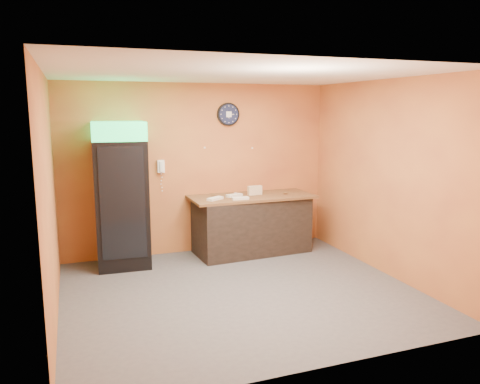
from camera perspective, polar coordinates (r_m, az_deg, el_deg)
name	(u,v)px	position (r m, az deg, el deg)	size (l,w,h in m)	color
floor	(240,292)	(6.31, 0.01, -12.05)	(4.50, 4.50, 0.00)	#47474C
back_wall	(199,169)	(7.82, -5.02, 2.84)	(4.50, 0.02, 2.80)	#CE7D3A
left_wall	(49,199)	(5.59, -22.21, -0.75)	(0.02, 4.00, 2.80)	#CE7D3A
right_wall	(388,178)	(7.02, 17.55, 1.59)	(0.02, 4.00, 2.80)	#CE7D3A
ceiling	(240,74)	(5.87, 0.02, 14.20)	(4.50, 4.00, 0.02)	white
beverage_cooler	(122,197)	(7.25, -14.21, -0.61)	(0.81, 0.82, 2.20)	black
prep_counter	(252,225)	(7.85, 1.42, -4.05)	(1.86, 0.83, 0.93)	black
wall_clock	(228,114)	(7.88, -1.43, 9.45)	(0.38, 0.06, 0.38)	black
wall_phone	(161,166)	(7.62, -9.62, 3.09)	(0.11, 0.10, 0.20)	white
butcher_paper	(252,197)	(7.74, 1.43, -0.57)	(2.05, 0.88, 0.04)	brown
sub_roll_stack	(255,190)	(7.79, 1.83, 0.21)	(0.24, 0.10, 0.15)	beige
wrapped_sandwich_left	(215,199)	(7.37, -3.04, -0.81)	(0.28, 0.11, 0.04)	silver
wrapped_sandwich_mid	(240,198)	(7.39, 0.04, -0.77)	(0.27, 0.10, 0.04)	silver
wrapped_sandwich_right	(234,195)	(7.64, -0.70, -0.41)	(0.27, 0.11, 0.04)	silver
kitchen_tool	(236,194)	(7.70, -0.55, -0.25)	(0.06, 0.06, 0.06)	silver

